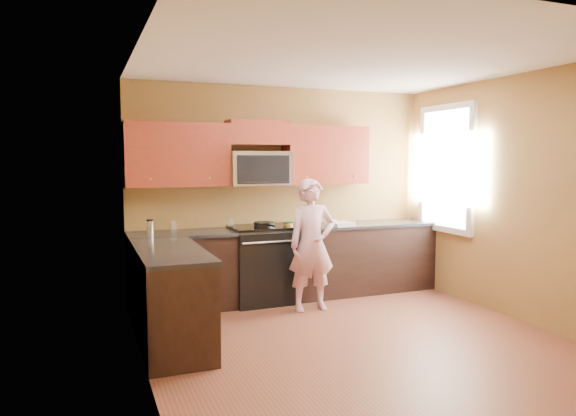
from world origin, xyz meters
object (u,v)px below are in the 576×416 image
butter_tub (288,228)px  travel_mug (150,234)px  microwave (258,185)px  frying_pan (264,226)px  woman (312,245)px  stove (262,264)px

butter_tub → travel_mug: size_ratio=0.77×
microwave → frying_pan: bearing=-83.0°
frying_pan → woman: bearing=-57.0°
stove → woman: size_ratio=0.61×
butter_tub → travel_mug: travel_mug is taller
woman → travel_mug: 1.87m
frying_pan → butter_tub: 0.31m
travel_mug → woman: bearing=-18.1°
woman → frying_pan: size_ratio=3.40×
woman → frying_pan: (-0.41, 0.51, 0.18)m
woman → microwave: bearing=125.7°
stove → microwave: microwave is taller
microwave → travel_mug: bearing=-175.9°
stove → butter_tub: butter_tub is taller
travel_mug → frying_pan: bearing=-2.8°
frying_pan → butter_tub: (0.31, -0.02, -0.03)m
stove → microwave: size_ratio=1.25×
woman → butter_tub: 0.53m
microwave → woman: microwave is taller
microwave → woman: 1.05m
frying_pan → butter_tub: bearing=-8.6°
stove → travel_mug: (-1.34, 0.03, 0.45)m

